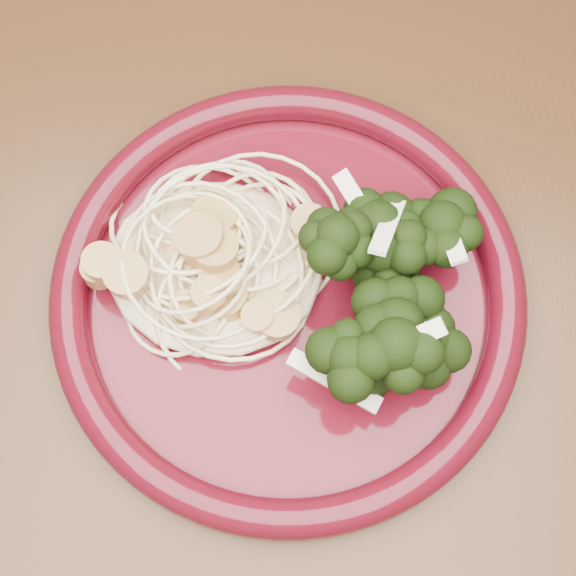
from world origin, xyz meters
The scene contains 6 objects.
dining_table centered at (0.00, 0.00, 0.65)m, with size 1.20×0.80×0.75m.
dinner_plate centered at (0.10, -0.05, 0.76)m, with size 0.35×0.35×0.02m.
spaghetti_pile centered at (0.05, -0.04, 0.77)m, with size 0.14×0.12×0.03m, color #FBE7AC.
scallop_cluster centered at (0.05, -0.04, 0.81)m, with size 0.14×0.14×0.05m, color tan, non-canonical shape.
broccoli_pile centered at (0.16, -0.06, 0.79)m, with size 0.10×0.17×0.06m, color black.
onion_garnish centered at (0.16, -0.06, 0.82)m, with size 0.07×0.11×0.05m, color white, non-canonical shape.
Camera 1 is at (0.13, -0.21, 1.23)m, focal length 50.00 mm.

